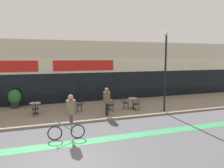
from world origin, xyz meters
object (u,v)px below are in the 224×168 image
lamp_post (165,66)px  cafe_chair_3_side (125,102)px  bistro_table_1 (71,105)px  bistro_table_2 (108,103)px  cafe_chair_1_near (72,107)px  cafe_chair_1_side (80,104)px  cyclist_0 (70,113)px  pedestrian_far_end (107,99)px  cafe_chair_0_near (35,108)px  bistro_table_0 (35,106)px  planter_pot (15,98)px  cafe_chair_3_near (137,103)px  cafe_chair_2_near (111,104)px  bistro_table_3 (133,101)px

lamp_post → cafe_chair_3_side: bearing=147.3°
bistro_table_1 → lamp_post: 6.83m
bistro_table_2 → cafe_chair_1_near: size_ratio=0.79×
lamp_post → bistro_table_2: bearing=154.2°
cafe_chair_1_side → cyclist_0: (-1.38, -4.56, 0.59)m
cafe_chair_1_side → cyclist_0: cyclist_0 is taller
cafe_chair_3_side → pedestrian_far_end: size_ratio=0.51×
cafe_chair_0_near → cafe_chair_1_side: size_ratio=1.00×
cafe_chair_0_near → cafe_chair_1_side: bearing=-83.2°
bistro_table_0 → cafe_chair_3_side: 6.06m
bistro_table_2 → lamp_post: size_ratio=0.13×
bistro_table_0 → cafe_chair_1_side: (2.89, -0.38, 0.00)m
pedestrian_far_end → cafe_chair_3_side: bearing=44.8°
lamp_post → cyclist_0: lamp_post is taller
planter_pot → cafe_chair_0_near: bearing=-63.6°
bistro_table_2 → cafe_chair_3_side: cafe_chair_3_side is taller
bistro_table_1 → cafe_chair_3_side: bearing=-6.3°
cafe_chair_1_near → cyclist_0: size_ratio=0.43×
cafe_chair_3_near → bistro_table_2: bearing=65.0°
bistro_table_2 → lamp_post: bearing=-25.8°
cafe_chair_1_side → cafe_chair_3_near: 3.89m
cafe_chair_1_side → cafe_chair_2_near: size_ratio=1.00×
cafe_chair_1_near → pedestrian_far_end: 2.29m
bistro_table_2 → cyclist_0: 5.51m
bistro_table_2 → cyclist_0: (-3.32, -4.35, 0.60)m
planter_pot → cyclist_0: cyclist_0 is taller
bistro_table_0 → cafe_chair_3_side: (6.01, -0.79, 0.00)m
bistro_table_1 → bistro_table_3: (4.37, -0.42, 0.03)m
cafe_chair_3_side → planter_pot: (-7.40, 2.96, 0.23)m
planter_pot → bistro_table_3: bearing=-20.3°
bistro_table_1 → cyclist_0: size_ratio=0.34×
cafe_chair_3_side → cafe_chair_1_near: bearing=-169.8°
cafe_chair_1_side → pedestrian_far_end: 2.16m
cafe_chair_1_side → cyclist_0: size_ratio=0.43×
lamp_post → cafe_chair_2_near: bearing=163.2°
bistro_table_2 → cafe_chair_3_side: size_ratio=0.79×
bistro_table_0 → bistro_table_2: 4.87m
cafe_chair_1_near → cafe_chair_1_side: (0.63, 0.62, 0.00)m
planter_pot → cyclist_0: size_ratio=0.65×
cafe_chair_1_near → planter_pot: (-3.64, 3.17, 0.23)m
bistro_table_0 → cafe_chair_2_near: 4.99m
cafe_chair_1_near → pedestrian_far_end: pedestrian_far_end is taller
cafe_chair_0_near → planter_pot: (-1.39, 2.79, 0.23)m
cyclist_0 → cafe_chair_3_near: bearing=-140.1°
bistro_table_0 → bistro_table_3: (6.63, -0.80, 0.03)m
lamp_post → cyclist_0: bearing=-158.5°
bistro_table_2 → planter_pot: (-6.22, 2.75, 0.24)m
cafe_chair_0_near → cafe_chair_3_side: 6.01m
lamp_post → pedestrian_far_end: bearing=175.4°
cafe_chair_2_near → cafe_chair_3_near: size_ratio=1.00×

